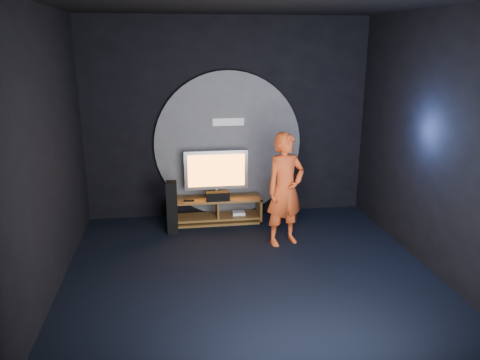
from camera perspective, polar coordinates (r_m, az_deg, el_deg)
name	(u,v)px	position (r m, az deg, el deg)	size (l,w,h in m)	color
floor	(250,275)	(6.49, 1.27, -11.54)	(5.00, 5.00, 0.00)	black
back_wall	(228,119)	(8.32, -1.53, 7.41)	(5.00, 0.04, 3.50)	black
front_wall	(307,222)	(3.54, 8.19, -5.05)	(5.00, 0.04, 3.50)	black
left_wall	(43,156)	(6.00, -22.90, 2.67)	(0.04, 5.00, 3.50)	black
right_wall	(436,144)	(6.76, 22.81, 4.09)	(0.04, 5.00, 3.50)	black
ceiling	(252,1)	(5.76, 1.50, 21.00)	(5.00, 5.00, 0.01)	black
wall_disc_panel	(228,145)	(8.34, -1.46, 4.31)	(2.60, 0.11, 2.60)	#515156
media_console	(218,211)	(8.25, -2.75, -3.86)	(1.53, 0.45, 0.45)	brown
tv	(216,172)	(8.10, -2.91, 1.00)	(1.10, 0.22, 0.82)	#B2B2BA
center_speaker	(218,196)	(8.00, -2.73, -1.99)	(0.40, 0.15, 0.15)	black
remote	(189,201)	(8.02, -6.24, -2.52)	(0.18, 0.05, 0.02)	black
tower_speaker_left	(172,208)	(7.77, -8.28, -3.35)	(0.18, 0.20, 0.89)	black
tower_speaker_right	(292,196)	(8.32, 6.30, -1.93)	(0.18, 0.20, 0.89)	black
subwoofer	(285,207)	(8.56, 5.47, -3.30)	(0.32, 0.32, 0.35)	black
player	(285,189)	(7.19, 5.55, -1.16)	(0.64, 0.42, 1.77)	#E34D1E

